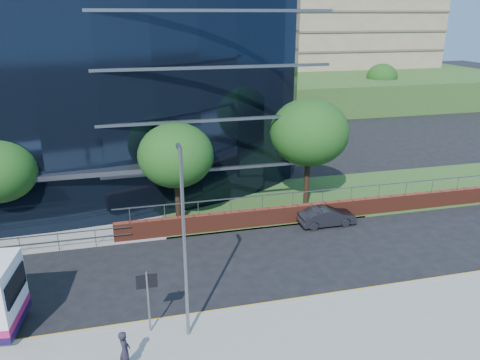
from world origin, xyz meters
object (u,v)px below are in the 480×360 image
object	(u,v)px
tree_dist_f	(382,77)
streetlight_east	(184,240)
tree_far_c	(176,155)
street_sign	(147,289)
tree_far_d	(309,132)
tree_dist_e	(279,80)
parked_car	(327,216)
pedestrian	(125,351)

from	to	relation	value
tree_dist_f	streetlight_east	xyz separation A→B (m)	(-34.00, -44.17, 0.23)
tree_far_c	street_sign	bearing A→B (deg)	-103.29
tree_far_d	tree_dist_e	size ratio (longest dim) A/B	1.14
tree_far_c	tree_dist_e	distance (m)	35.36
tree_far_c	parked_car	xyz separation A→B (m)	(9.02, -2.50, -3.94)
tree_far_d	pedestrian	size ratio (longest dim) A/B	4.42
parked_car	pedestrian	world-z (taller)	pedestrian
tree_far_d	tree_dist_e	distance (m)	31.06
tree_dist_f	tree_far_d	bearing A→B (deg)	-126.87
tree_dist_f	street_sign	bearing A→B (deg)	-129.16
tree_far_d	streetlight_east	size ratio (longest dim) A/B	0.93
tree_far_c	streetlight_east	bearing A→B (deg)	-95.11
streetlight_east	parked_car	bearing A→B (deg)	40.87
tree_far_c	tree_dist_e	size ratio (longest dim) A/B	1.00
tree_far_c	pedestrian	size ratio (longest dim) A/B	3.87
tree_far_d	parked_car	xyz separation A→B (m)	(0.02, -3.50, -4.59)
tree_far_c	parked_car	bearing A→B (deg)	-15.49
tree_dist_e	streetlight_east	bearing A→B (deg)	-113.11
street_sign	pedestrian	world-z (taller)	street_sign
street_sign	tree_dist_f	size ratio (longest dim) A/B	0.46
tree_far_d	tree_dist_f	size ratio (longest dim) A/B	1.23
pedestrian	streetlight_east	bearing A→B (deg)	-63.19
tree_far_c	tree_dist_e	world-z (taller)	same
tree_far_c	parked_car	distance (m)	10.16
street_sign	parked_car	bearing A→B (deg)	35.06
tree_dist_e	parked_car	bearing A→B (deg)	-103.39
street_sign	tree_far_c	distance (m)	11.14
streetlight_east	street_sign	bearing A→B (deg)	158.64
street_sign	tree_far_d	world-z (taller)	tree_far_d
tree_far_d	tree_far_c	bearing A→B (deg)	-173.66
tree_dist_e	tree_dist_f	bearing A→B (deg)	7.13
tree_dist_e	tree_dist_f	size ratio (longest dim) A/B	1.08
street_sign	tree_far_c	size ratio (longest dim) A/B	0.43
street_sign	tree_dist_f	distance (m)	56.25
streetlight_east	pedestrian	xyz separation A→B (m)	(-2.51, -1.52, -3.45)
tree_dist_e	streetlight_east	world-z (taller)	streetlight_east
tree_far_c	pedestrian	distance (m)	13.64
streetlight_east	tree_dist_f	bearing A→B (deg)	52.42
tree_far_c	tree_far_d	distance (m)	9.08
tree_far_d	tree_dist_f	distance (m)	40.01
tree_dist_f	pedestrian	distance (m)	58.58
tree_far_c	tree_dist_e	bearing A→B (deg)	61.26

